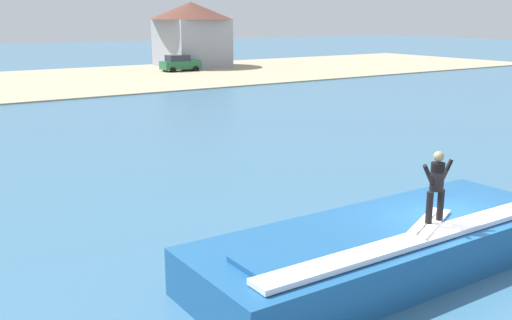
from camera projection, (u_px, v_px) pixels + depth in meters
The scene contains 7 objects.
ground_plane at pixel (444, 265), 14.54m from camera, with size 260.00×260.00×0.00m, color #386889.
wave_crest at pixel (387, 247), 14.16m from camera, with size 10.05×3.43×1.23m.
surfboard at pixel (429, 223), 13.81m from camera, with size 2.21×1.38×0.06m.
surfer at pixel (437, 183), 13.58m from camera, with size 1.01×0.32×1.70m.
shoreline_bank at pixel (16, 84), 52.79m from camera, with size 120.00×25.56×0.11m.
car_far_shore at pixel (180, 63), 64.22m from camera, with size 4.28×2.14×1.86m.
house_gabled_white at pixel (191, 31), 69.27m from camera, with size 9.91×9.91×7.58m.
Camera 1 is at (-11.36, -8.65, 6.00)m, focal length 41.26 mm.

